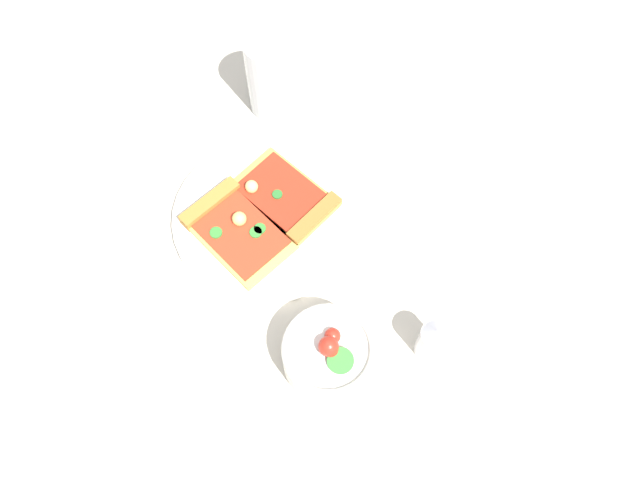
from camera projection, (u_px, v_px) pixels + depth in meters
ground_plane at (274, 217)px, 0.88m from camera, size 2.40×2.40×0.00m
plate at (265, 217)px, 0.87m from camera, size 0.26×0.26×0.01m
pizza_slice_near at (288, 199)px, 0.87m from camera, size 0.16×0.14×0.02m
pizza_slice_far at (233, 227)px, 0.85m from camera, size 0.17×0.15×0.03m
salad_bowl at (328, 354)px, 0.76m from camera, size 0.11×0.11×0.08m
soda_glass at (271, 78)px, 0.91m from camera, size 0.07×0.07×0.13m
pepper_shaker at (432, 340)px, 0.76m from camera, size 0.04×0.04×0.07m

